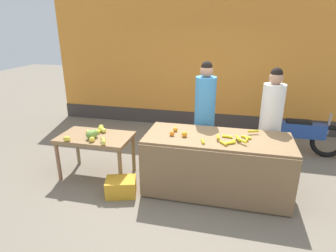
{
  "coord_description": "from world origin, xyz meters",
  "views": [
    {
      "loc": [
        0.61,
        -3.82,
        2.41
      ],
      "look_at": [
        -0.33,
        0.15,
        0.93
      ],
      "focal_mm": 30.0,
      "sensor_mm": 36.0,
      "label": 1
    }
  ],
  "objects": [
    {
      "name": "vendor_woman_blue_shirt",
      "position": [
        0.17,
        0.68,
        0.95
      ],
      "size": [
        0.34,
        0.34,
        1.87
      ],
      "color": "#33333D",
      "rests_on": "ground"
    },
    {
      "name": "orange_pile",
      "position": [
        -0.13,
        -0.06,
        0.92
      ],
      "size": [
        0.26,
        0.25,
        0.08
      ],
      "color": "orange",
      "rests_on": "fruit_stall_counter"
    },
    {
      "name": "mango_papaya_pile",
      "position": [
        -1.49,
        -0.06,
        0.77
      ],
      "size": [
        0.73,
        0.72,
        0.14
      ],
      "color": "#D7CD49",
      "rests_on": "side_table_wooden"
    },
    {
      "name": "vendor_woman_white_shirt",
      "position": [
        1.22,
        0.66,
        0.91
      ],
      "size": [
        0.34,
        0.34,
        1.81
      ],
      "color": "#33333D",
      "rests_on": "ground"
    },
    {
      "name": "parked_motorcycle",
      "position": [
        1.96,
        1.65,
        0.4
      ],
      "size": [
        1.6,
        0.18,
        0.88
      ],
      "color": "black",
      "rests_on": "ground"
    },
    {
      "name": "produce_crate",
      "position": [
        -0.91,
        -0.46,
        0.13
      ],
      "size": [
        0.51,
        0.44,
        0.26
      ],
      "primitive_type": "cube",
      "rotation": [
        0.0,
        0.0,
        0.3
      ],
      "color": "gold",
      "rests_on": "ground"
    },
    {
      "name": "side_table_wooden",
      "position": [
        -1.51,
        0.0,
        0.63
      ],
      "size": [
        1.17,
        0.68,
        0.72
      ],
      "color": "olive",
      "rests_on": "ground"
    },
    {
      "name": "market_wall_back",
      "position": [
        0.0,
        2.92,
        1.51
      ],
      "size": [
        7.66,
        0.23,
        3.08
      ],
      "color": "orange",
      "rests_on": "ground"
    },
    {
      "name": "ground_plane",
      "position": [
        0.0,
        0.0,
        0.0
      ],
      "size": [
        24.0,
        24.0,
        0.0
      ],
      "primitive_type": "plane",
      "color": "#756B5B"
    },
    {
      "name": "banana_bunch_pile",
      "position": [
        0.67,
        -0.09,
        0.91
      ],
      "size": [
        0.8,
        0.6,
        0.07
      ],
      "color": "gold",
      "rests_on": "fruit_stall_counter"
    },
    {
      "name": "produce_sack",
      "position": [
        -0.67,
        0.85,
        0.26
      ],
      "size": [
        0.37,
        0.32,
        0.52
      ],
      "primitive_type": "ellipsoid",
      "rotation": [
        0.0,
        0.0,
        0.05
      ],
      "color": "maroon",
      "rests_on": "ground"
    },
    {
      "name": "fruit_stall_counter",
      "position": [
        0.45,
        -0.01,
        0.44
      ],
      "size": [
        2.11,
        0.9,
        0.88
      ],
      "color": "olive",
      "rests_on": "ground"
    }
  ]
}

